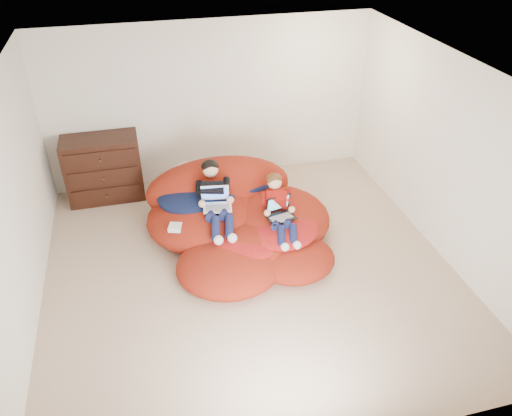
{
  "coord_description": "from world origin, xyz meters",
  "views": [
    {
      "loc": [
        -1.11,
        -4.71,
        4.13
      ],
      "look_at": [
        0.16,
        0.31,
        0.7
      ],
      "focal_mm": 35.0,
      "sensor_mm": 36.0,
      "label": 1
    }
  ],
  "objects_px": {
    "laptop_white": "(216,201)",
    "laptop_black": "(280,211)",
    "dresser": "(104,169)",
    "younger_boy": "(279,206)",
    "older_boy": "(215,195)",
    "beanbag_pile": "(236,218)"
  },
  "relations": [
    {
      "from": "laptop_white",
      "to": "laptop_black",
      "type": "relative_size",
      "value": 1.01
    },
    {
      "from": "laptop_white",
      "to": "laptop_black",
      "type": "xyz_separation_m",
      "value": [
        0.76,
        -0.33,
        -0.07
      ]
    },
    {
      "from": "dresser",
      "to": "younger_boy",
      "type": "relative_size",
      "value": 1.17
    },
    {
      "from": "dresser",
      "to": "laptop_white",
      "type": "xyz_separation_m",
      "value": [
        1.44,
        -1.51,
        0.14
      ]
    },
    {
      "from": "younger_boy",
      "to": "laptop_white",
      "type": "distance_m",
      "value": 0.81
    },
    {
      "from": "dresser",
      "to": "laptop_white",
      "type": "relative_size",
      "value": 2.76
    },
    {
      "from": "younger_boy",
      "to": "older_boy",
      "type": "bearing_deg",
      "value": 154.01
    },
    {
      "from": "beanbag_pile",
      "to": "laptop_black",
      "type": "distance_m",
      "value": 0.71
    },
    {
      "from": "older_boy",
      "to": "younger_boy",
      "type": "xyz_separation_m",
      "value": [
        0.76,
        -0.37,
        -0.06
      ]
    },
    {
      "from": "dresser",
      "to": "beanbag_pile",
      "type": "xyz_separation_m",
      "value": [
        1.72,
        -1.43,
        -0.23
      ]
    },
    {
      "from": "dresser",
      "to": "older_boy",
      "type": "xyz_separation_m",
      "value": [
        1.44,
        -1.42,
        0.17
      ]
    },
    {
      "from": "beanbag_pile",
      "to": "laptop_white",
      "type": "height_order",
      "value": "beanbag_pile"
    },
    {
      "from": "beanbag_pile",
      "to": "younger_boy",
      "type": "relative_size",
      "value": 2.66
    },
    {
      "from": "beanbag_pile",
      "to": "dresser",
      "type": "bearing_deg",
      "value": 140.24
    },
    {
      "from": "laptop_white",
      "to": "laptop_black",
      "type": "bearing_deg",
      "value": -23.23
    },
    {
      "from": "dresser",
      "to": "older_boy",
      "type": "distance_m",
      "value": 2.03
    },
    {
      "from": "beanbag_pile",
      "to": "older_boy",
      "type": "height_order",
      "value": "older_boy"
    },
    {
      "from": "beanbag_pile",
      "to": "older_boy",
      "type": "relative_size",
      "value": 2.2
    },
    {
      "from": "dresser",
      "to": "laptop_black",
      "type": "xyz_separation_m",
      "value": [
        2.21,
        -1.84,
        0.06
      ]
    },
    {
      "from": "laptop_black",
      "to": "dresser",
      "type": "bearing_deg",
      "value": 140.19
    },
    {
      "from": "dresser",
      "to": "younger_boy",
      "type": "distance_m",
      "value": 2.85
    },
    {
      "from": "dresser",
      "to": "younger_boy",
      "type": "xyz_separation_m",
      "value": [
        2.21,
        -1.79,
        0.11
      ]
    }
  ]
}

